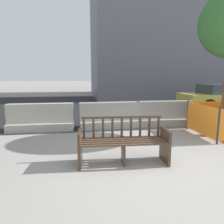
% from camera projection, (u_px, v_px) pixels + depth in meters
% --- Properties ---
extents(ground_plane, '(200.00, 200.00, 0.00)m').
position_uv_depth(ground_plane, '(157.00, 170.00, 3.58)').
color(ground_plane, gray).
extents(street_asphalt, '(120.00, 12.00, 0.01)m').
position_uv_depth(street_asphalt, '(105.00, 105.00, 12.07)').
color(street_asphalt, black).
rests_on(street_asphalt, ground).
extents(street_bench, '(1.72, 0.62, 0.88)m').
position_uv_depth(street_bench, '(123.00, 143.00, 3.82)').
color(street_bench, '#473323').
rests_on(street_bench, ground).
extents(jersey_barrier_centre, '(2.03, 0.76, 0.84)m').
position_uv_depth(jersey_barrier_centre, '(110.00, 117.00, 6.61)').
color(jersey_barrier_centre, gray).
rests_on(jersey_barrier_centre, ground).
extents(jersey_barrier_left, '(2.01, 0.70, 0.84)m').
position_uv_depth(jersey_barrier_left, '(41.00, 119.00, 6.28)').
color(jersey_barrier_left, '#9E998E').
rests_on(jersey_barrier_left, ground).
extents(jersey_barrier_right, '(2.01, 0.71, 0.84)m').
position_uv_depth(jersey_barrier_right, '(165.00, 115.00, 6.94)').
color(jersey_barrier_right, gray).
rests_on(jersey_barrier_right, ground).
extents(car_taxi_near, '(4.57, 2.06, 1.30)m').
position_uv_depth(car_taxi_near, '(224.00, 97.00, 10.38)').
color(car_taxi_near, '#DBC64C').
rests_on(car_taxi_near, ground).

